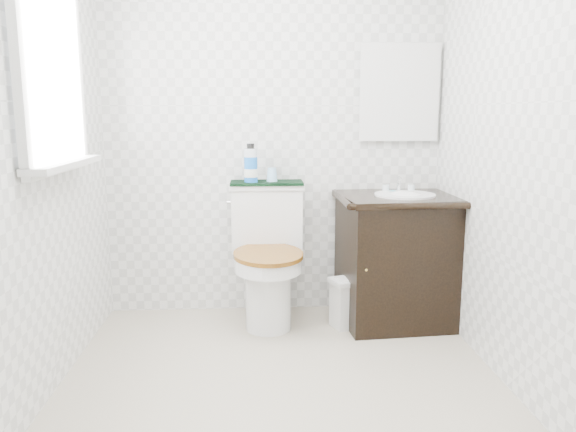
{
  "coord_description": "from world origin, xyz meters",
  "views": [
    {
      "loc": [
        -0.12,
        -2.49,
        1.32
      ],
      "look_at": [
        0.07,
        0.75,
        0.72
      ],
      "focal_mm": 35.0,
      "sensor_mm": 36.0,
      "label": 1
    }
  ],
  "objects": [
    {
      "name": "trash_bin",
      "position": [
        0.45,
        0.83,
        0.16
      ],
      "size": [
        0.26,
        0.23,
        0.31
      ],
      "color": "white",
      "rests_on": "floor"
    },
    {
      "name": "wall_left",
      "position": [
        -1.1,
        0.0,
        1.2
      ],
      "size": [
        0.0,
        2.4,
        2.4
      ],
      "primitive_type": "plane",
      "rotation": [
        1.57,
        0.0,
        1.57
      ],
      "color": "silver",
      "rests_on": "ground"
    },
    {
      "name": "soap_bar",
      "position": [
        0.75,
        1.0,
        0.83
      ],
      "size": [
        0.06,
        0.04,
        0.02
      ],
      "primitive_type": "ellipsoid",
      "color": "#1A6F7E",
      "rests_on": "vanity"
    },
    {
      "name": "wall_front",
      "position": [
        0.0,
        -1.2,
        1.2
      ],
      "size": [
        2.4,
        0.0,
        2.4
      ],
      "primitive_type": "plane",
      "rotation": [
        -1.57,
        0.0,
        0.0
      ],
      "color": "silver",
      "rests_on": "ground"
    },
    {
      "name": "vanity",
      "position": [
        0.77,
        0.9,
        0.43
      ],
      "size": [
        0.76,
        0.67,
        0.92
      ],
      "color": "black",
      "rests_on": "floor"
    },
    {
      "name": "window",
      "position": [
        -1.07,
        0.25,
        1.55
      ],
      "size": [
        0.02,
        0.7,
        0.9
      ],
      "primitive_type": "cube",
      "color": "white",
      "rests_on": "wall_left"
    },
    {
      "name": "mirror",
      "position": [
        0.82,
        1.18,
        1.45
      ],
      "size": [
        0.5,
        0.02,
        0.6
      ],
      "primitive_type": "cube",
      "color": "silver",
      "rests_on": "wall_back"
    },
    {
      "name": "towel",
      "position": [
        -0.05,
        1.09,
        0.88
      ],
      "size": [
        0.46,
        0.22,
        0.02
      ],
      "primitive_type": "cube",
      "color": "black",
      "rests_on": "toilet"
    },
    {
      "name": "floor",
      "position": [
        0.0,
        0.0,
        0.0
      ],
      "size": [
        2.4,
        2.4,
        0.0
      ],
      "primitive_type": "plane",
      "color": "#B7A893",
      "rests_on": "ground"
    },
    {
      "name": "wall_right",
      "position": [
        1.1,
        0.0,
        1.2
      ],
      "size": [
        0.0,
        2.4,
        2.4
      ],
      "primitive_type": "plane",
      "rotation": [
        1.57,
        0.0,
        -1.57
      ],
      "color": "silver",
      "rests_on": "ground"
    },
    {
      "name": "toilet",
      "position": [
        -0.05,
        0.96,
        0.38
      ],
      "size": [
        0.47,
        0.66,
        0.87
      ],
      "color": "white",
      "rests_on": "floor"
    },
    {
      "name": "cup",
      "position": [
        -0.02,
        1.09,
        0.93
      ],
      "size": [
        0.07,
        0.07,
        0.09
      ],
      "primitive_type": "cone",
      "color": "#94CAF3",
      "rests_on": "towel"
    },
    {
      "name": "wall_back",
      "position": [
        0.0,
        1.2,
        1.2
      ],
      "size": [
        2.4,
        0.0,
        2.4
      ],
      "primitive_type": "plane",
      "rotation": [
        1.57,
        0.0,
        0.0
      ],
      "color": "silver",
      "rests_on": "ground"
    },
    {
      "name": "mouthwash_bottle",
      "position": [
        -0.15,
        1.06,
        1.0
      ],
      "size": [
        0.08,
        0.08,
        0.24
      ],
      "color": "blue",
      "rests_on": "towel"
    }
  ]
}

